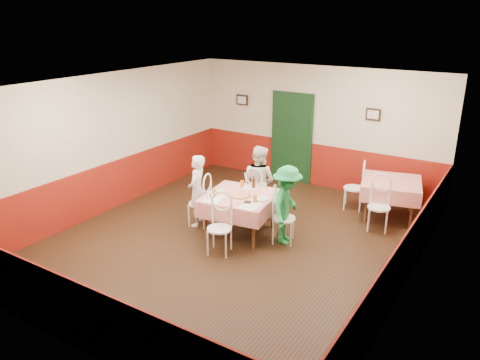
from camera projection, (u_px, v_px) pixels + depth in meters
The scene contains 39 objects.
floor at pixel (235, 240), 8.50m from camera, with size 7.00×7.00×0.00m, color black.
ceiling at pixel (234, 84), 7.55m from camera, with size 7.00×7.00×0.00m, color white.
back_wall at pixel (316, 127), 10.81m from camera, with size 6.00×0.10×2.80m, color beige.
front_wall at pixel (65, 248), 5.24m from camera, with size 6.00×0.10×2.80m, color beige.
left_wall at pixel (111, 142), 9.54m from camera, with size 0.10×7.00×2.80m, color beige.
right_wall at pixel (415, 202), 6.52m from camera, with size 0.10×7.00×2.80m, color beige.
wainscot_back at pixel (314, 164), 11.10m from camera, with size 6.00×0.03×1.00m, color maroon.
wainscot_front at pixel (75, 315), 5.56m from camera, with size 6.00×0.03×1.00m, color maroon.
wainscot_left at pixel (116, 184), 9.83m from camera, with size 0.03×7.00×1.00m, color maroon.
wainscot_right at pixel (406, 259), 6.83m from camera, with size 0.03×7.00×1.00m, color maroon.
door at pixel (292, 139), 11.19m from camera, with size 0.96×0.06×2.10m, color black.
picture_left at pixel (242, 100), 11.63m from camera, with size 0.32×0.03×0.26m, color black.
picture_right at pixel (373, 114), 9.97m from camera, with size 0.32×0.03×0.26m, color black.
thermostat at pixel (246, 114), 11.69m from camera, with size 0.10×0.03×0.10m, color white.
main_table at pixel (240, 214), 8.65m from camera, with size 1.22×1.22×0.77m, color red.
second_table at pixel (390, 199), 9.38m from camera, with size 1.12×1.12×0.77m, color red.
chair_left at pixel (200, 203), 8.96m from camera, with size 0.42×0.42×0.90m, color white, non-canonical shape.
chair_right at pixel (284, 218), 8.30m from camera, with size 0.42×0.42×0.90m, color white, non-canonical shape.
chair_far at pixel (257, 195), 9.36m from camera, with size 0.42×0.42×0.90m, color white, non-canonical shape.
chair_near at pixel (219, 229), 7.90m from camera, with size 0.42×0.42×0.90m, color white, non-canonical shape.
chair_second_a at pixel (354, 188), 9.74m from camera, with size 0.42×0.42×0.90m, color white, non-canonical shape.
chair_second_b at pixel (379, 208), 8.76m from camera, with size 0.42×0.42×0.90m, color white, non-canonical shape.
pizza at pixel (239, 195), 8.49m from camera, with size 0.40×0.40×0.03m, color #B74723.
plate_left at pixel (219, 191), 8.68m from camera, with size 0.25×0.25×0.01m, color white.
plate_right at pixel (261, 199), 8.33m from camera, with size 0.25×0.25×0.01m, color white.
plate_far at pixel (249, 188), 8.86m from camera, with size 0.25×0.25×0.01m, color white.
glass_a at pixel (214, 193), 8.44m from camera, with size 0.08×0.08×0.14m, color #BF7219.
glass_b at pixel (255, 199), 8.17m from camera, with size 0.07×0.07×0.13m, color #BF7219.
glass_c at pixel (242, 184), 8.90m from camera, with size 0.07×0.07×0.13m, color #BF7219.
beer_bottle at pixel (254, 183), 8.81m from camera, with size 0.06×0.06×0.23m, color #381C0A.
shaker_a at pixel (207, 197), 8.31m from camera, with size 0.04×0.04×0.09m, color silver.
shaker_b at pixel (211, 198), 8.26m from camera, with size 0.04×0.04×0.09m, color silver.
shaker_c at pixel (210, 196), 8.38m from camera, with size 0.04×0.04×0.09m, color #B23319.
menu_left at pixel (213, 199), 8.35m from camera, with size 0.30×0.40×0.00m, color white.
menu_right at pixel (251, 206), 8.04m from camera, with size 0.30×0.40×0.00m, color white.
wallet at pixel (248, 202), 8.18m from camera, with size 0.11×0.09×0.02m, color black.
diner_left at pixel (197, 191), 8.89m from camera, with size 0.51×0.34×1.40m, color gray.
diner_far at pixel (259, 181), 9.31m from camera, with size 0.71×0.55×1.46m, color gray.
diner_right at pixel (287, 205), 8.19m from camera, with size 0.92×0.53×1.43m, color gray.
Camera 1 is at (4.16, -6.40, 3.89)m, focal length 35.00 mm.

